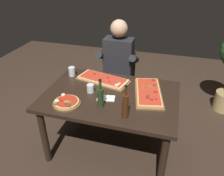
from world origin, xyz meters
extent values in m
plane|color=#38281E|center=(0.00, 0.00, 0.00)|extent=(6.40, 6.40, 0.00)
cube|color=black|center=(0.00, 0.00, 0.72)|extent=(1.40, 0.96, 0.04)
cylinder|color=black|center=(-0.62, -0.40, 0.35)|extent=(0.07, 0.07, 0.70)
cylinder|color=black|center=(0.62, -0.40, 0.35)|extent=(0.07, 0.07, 0.70)
cylinder|color=black|center=(-0.62, 0.40, 0.35)|extent=(0.07, 0.07, 0.70)
cylinder|color=black|center=(0.62, 0.40, 0.35)|extent=(0.07, 0.07, 0.70)
cube|color=brown|center=(-0.17, 0.26, 0.75)|extent=(0.66, 0.39, 0.02)
cube|color=#E5C184|center=(-0.17, 0.26, 0.77)|extent=(0.61, 0.36, 0.02)
cube|color=red|center=(-0.17, 0.26, 0.78)|extent=(0.56, 0.32, 0.01)
cylinder|color=maroon|center=(-0.11, 0.27, 0.79)|extent=(0.03, 0.03, 0.01)
cylinder|color=beige|center=(0.03, 0.13, 0.79)|extent=(0.04, 0.04, 0.01)
cylinder|color=maroon|center=(-0.07, 0.18, 0.78)|extent=(0.03, 0.03, 0.01)
cylinder|color=brown|center=(-0.29, 0.32, 0.78)|extent=(0.04, 0.04, 0.00)
cylinder|color=#4C7F2D|center=(0.03, 0.20, 0.78)|extent=(0.03, 0.03, 0.01)
cylinder|color=beige|center=(0.05, 0.18, 0.78)|extent=(0.03, 0.03, 0.00)
cube|color=brown|center=(0.38, 0.12, 0.75)|extent=(0.39, 0.65, 0.02)
cube|color=tan|center=(0.38, 0.12, 0.77)|extent=(0.35, 0.61, 0.02)
cube|color=red|center=(0.38, 0.12, 0.78)|extent=(0.32, 0.56, 0.01)
cylinder|color=maroon|center=(0.43, -0.05, 0.78)|extent=(0.03, 0.03, 0.01)
cylinder|color=maroon|center=(0.47, -0.03, 0.78)|extent=(0.02, 0.02, 0.01)
cylinder|color=#4C7F2D|center=(0.32, 0.17, 0.79)|extent=(0.03, 0.03, 0.01)
cylinder|color=brown|center=(0.43, 0.24, 0.78)|extent=(0.03, 0.03, 0.01)
cylinder|color=maroon|center=(0.45, 0.11, 0.78)|extent=(0.04, 0.04, 0.00)
cylinder|color=maroon|center=(0.39, -0.03, 0.78)|extent=(0.04, 0.04, 0.00)
cylinder|color=brown|center=(0.39, 0.01, 0.79)|extent=(0.03, 0.03, 0.01)
cylinder|color=brown|center=(0.40, 0.36, 0.79)|extent=(0.04, 0.04, 0.01)
cylinder|color=#4C7F2D|center=(0.39, 0.20, 0.78)|extent=(0.04, 0.04, 0.01)
cylinder|color=brown|center=(-0.36, -0.29, 0.75)|extent=(0.27, 0.27, 0.02)
cylinder|color=#DBB270|center=(-0.36, -0.29, 0.77)|extent=(0.24, 0.24, 0.02)
cylinder|color=#B72D19|center=(-0.36, -0.29, 0.78)|extent=(0.21, 0.21, 0.01)
cylinder|color=maroon|center=(-0.43, -0.30, 0.79)|extent=(0.03, 0.03, 0.01)
cylinder|color=#4C7F2D|center=(-0.35, -0.32, 0.79)|extent=(0.03, 0.03, 0.01)
cylinder|color=brown|center=(-0.30, -0.36, 0.79)|extent=(0.04, 0.04, 0.01)
cylinder|color=maroon|center=(-0.41, -0.31, 0.79)|extent=(0.02, 0.02, 0.01)
cylinder|color=beige|center=(-0.45, -0.32, 0.78)|extent=(0.04, 0.04, 0.01)
cylinder|color=#4C7F2D|center=(-0.33, -0.30, 0.78)|extent=(0.04, 0.04, 0.00)
cylinder|color=brown|center=(-0.44, -0.36, 0.79)|extent=(0.04, 0.04, 0.01)
cylinder|color=#4C7F2D|center=(-0.44, -0.37, 0.79)|extent=(0.04, 0.04, 0.01)
cylinder|color=beige|center=(-0.35, -0.32, 0.79)|extent=(0.03, 0.03, 0.01)
cylinder|color=#4C7F2D|center=(-0.43, -0.31, 0.78)|extent=(0.03, 0.03, 0.01)
cylinder|color=beige|center=(-0.44, -0.21, 0.79)|extent=(0.04, 0.04, 0.01)
cylinder|color=maroon|center=(-0.34, -0.35, 0.78)|extent=(0.04, 0.04, 0.00)
cylinder|color=#233819|center=(-0.03, -0.23, 0.84)|extent=(0.06, 0.06, 0.19)
cylinder|color=#233819|center=(-0.03, -0.23, 0.98)|extent=(0.03, 0.03, 0.09)
cylinder|color=black|center=(-0.03, -0.23, 1.03)|extent=(0.03, 0.03, 0.01)
cylinder|color=#47230F|center=(0.23, -0.33, 0.86)|extent=(0.06, 0.06, 0.23)
cylinder|color=#47230F|center=(0.23, -0.33, 1.02)|extent=(0.02, 0.02, 0.08)
cylinder|color=black|center=(0.23, -0.33, 1.06)|extent=(0.03, 0.03, 0.01)
cylinder|color=silver|center=(-0.57, 0.29, 0.79)|extent=(0.08, 0.08, 0.11)
cylinder|color=silver|center=(-0.22, -0.01, 0.78)|extent=(0.08, 0.08, 0.09)
cylinder|color=#5B3814|center=(-0.22, -0.01, 0.76)|extent=(0.06, 0.06, 0.03)
cube|color=white|center=(-0.02, -0.09, 0.74)|extent=(0.20, 0.14, 0.01)
cube|color=silver|center=(-0.02, -0.11, 0.75)|extent=(0.17, 0.04, 0.00)
cube|color=silver|center=(-0.03, -0.07, 0.75)|extent=(0.17, 0.04, 0.00)
cube|color=#3D2B1E|center=(-0.12, 0.78, 0.43)|extent=(0.44, 0.44, 0.04)
cube|color=#3D2B1E|center=(-0.12, 0.98, 0.66)|extent=(0.40, 0.04, 0.42)
cylinder|color=#3D2B1E|center=(-0.31, 0.59, 0.21)|extent=(0.04, 0.04, 0.41)
cylinder|color=#3D2B1E|center=(0.07, 0.59, 0.21)|extent=(0.04, 0.04, 0.41)
cylinder|color=#3D2B1E|center=(-0.31, 0.97, 0.21)|extent=(0.04, 0.04, 0.41)
cylinder|color=#3D2B1E|center=(0.07, 0.97, 0.21)|extent=(0.04, 0.04, 0.41)
cylinder|color=#23232D|center=(-0.22, 0.60, 0.23)|extent=(0.11, 0.11, 0.45)
cylinder|color=#23232D|center=(-0.02, 0.60, 0.23)|extent=(0.11, 0.11, 0.45)
cube|color=#23232D|center=(-0.12, 0.68, 0.51)|extent=(0.34, 0.40, 0.12)
cube|color=#232328|center=(-0.12, 0.78, 0.83)|extent=(0.38, 0.22, 0.52)
sphere|color=tan|center=(-0.12, 0.78, 1.22)|extent=(0.22, 0.22, 0.22)
cylinder|color=#232328|center=(-0.34, 0.73, 0.86)|extent=(0.09, 0.31, 0.21)
cylinder|color=#232328|center=(0.10, 0.73, 0.86)|extent=(0.09, 0.31, 0.21)
cylinder|color=tan|center=(1.41, 1.20, 0.14)|extent=(0.29, 0.29, 0.28)
camera|label=1|loc=(0.56, -1.90, 1.99)|focal=35.54mm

